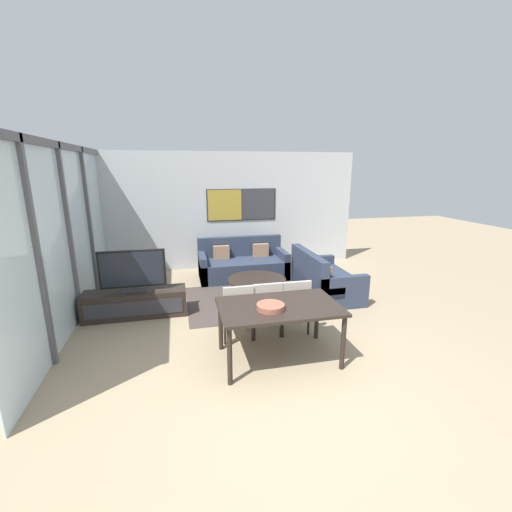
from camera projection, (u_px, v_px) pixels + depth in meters
name	position (u px, v px, depth m)	size (l,w,h in m)	color
ground_plane	(293.00, 395.00, 3.77)	(24.00, 24.00, 0.00)	#9E896B
wall_back	(225.00, 211.00, 8.32)	(6.60, 0.09, 2.80)	silver
window_wall_left	(67.00, 228.00, 5.23)	(0.07, 5.20, 2.80)	silver
area_rug	(257.00, 299.00, 6.49)	(2.60, 1.93, 0.01)	#473D38
tv_console	(136.00, 303.00, 5.73)	(1.66, 0.46, 0.45)	black
television	(133.00, 271.00, 5.59)	(1.05, 0.20, 0.70)	#2D2D33
sofa_main	(242.00, 265.00, 7.80)	(1.95, 0.93, 0.88)	#2D384C
sofa_side	(322.00, 281.00, 6.66)	(0.93, 1.56, 0.88)	#2D384C
coffee_table	(257.00, 284.00, 6.41)	(1.09, 1.09, 0.42)	black
dining_table	(279.00, 311.00, 4.33)	(1.52, 0.93, 0.75)	black
dining_chair_left	(237.00, 307.00, 4.90)	(0.46, 0.46, 0.85)	#B2A899
dining_chair_centre	(266.00, 303.00, 5.01)	(0.46, 0.46, 0.85)	#B2A899
dining_chair_right	(293.00, 301.00, 5.10)	(0.46, 0.46, 0.85)	#B2A899
fruit_bowl	(271.00, 306.00, 4.17)	(0.34, 0.34, 0.07)	#995642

